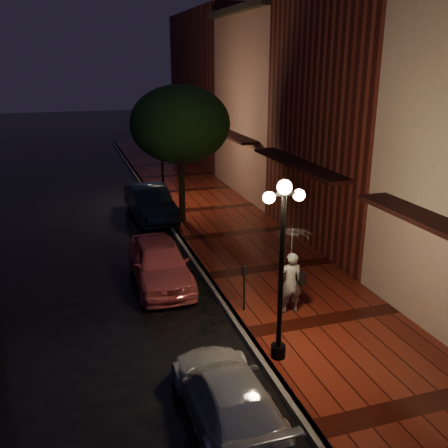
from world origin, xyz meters
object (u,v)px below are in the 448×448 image
object	(u,v)px
streetlamp_far	(162,154)
street_tree	(180,127)
navy_car	(150,203)
parking_meter	(244,284)
woman_with_umbrella	(292,257)
silver_car	(227,396)
streetlamp_near	(282,261)
pink_car	(160,263)

from	to	relation	value
streetlamp_far	street_tree	xyz separation A→B (m)	(0.26, -3.01, 1.64)
navy_car	parking_meter	world-z (taller)	navy_car
woman_with_umbrella	parking_meter	size ratio (longest dim) A/B	1.87
silver_car	parking_meter	bearing A→B (deg)	-114.60
streetlamp_near	pink_car	xyz separation A→B (m)	(-1.84, 5.21, -1.88)
navy_car	silver_car	size ratio (longest dim) A/B	1.14
navy_car	streetlamp_near	bearing A→B (deg)	-89.22
street_tree	parking_meter	xyz separation A→B (m)	(-0.24, -8.54, -3.29)
street_tree	parking_meter	size ratio (longest dim) A/B	4.36
woman_with_umbrella	street_tree	bearing A→B (deg)	-76.79
streetlamp_near	street_tree	world-z (taller)	street_tree
pink_car	woman_with_umbrella	size ratio (longest dim) A/B	1.71
silver_car	street_tree	bearing A→B (deg)	-99.65
streetlamp_near	navy_car	xyz separation A→B (m)	(-0.95, 12.23, -1.85)
navy_car	parking_meter	distance (m)	9.83
streetlamp_near	streetlamp_far	xyz separation A→B (m)	(0.00, 14.00, 0.00)
streetlamp_near	parking_meter	world-z (taller)	streetlamp_near
street_tree	silver_car	bearing A→B (deg)	-99.22
pink_car	parking_meter	size ratio (longest dim) A/B	3.20
silver_car	woman_with_umbrella	world-z (taller)	woman_with_umbrella
streetlamp_near	street_tree	size ratio (longest dim) A/B	0.74
street_tree	navy_car	distance (m)	3.90
street_tree	silver_car	world-z (taller)	street_tree
parking_meter	woman_with_umbrella	bearing A→B (deg)	-43.18
woman_with_umbrella	parking_meter	bearing A→B (deg)	-15.64
pink_car	silver_car	distance (m)	6.77
street_tree	navy_car	xyz separation A→B (m)	(-1.21, 1.24, -3.50)
streetlamp_near	streetlamp_far	world-z (taller)	same
streetlamp_near	navy_car	world-z (taller)	streetlamp_near
pink_car	silver_car	world-z (taller)	pink_car
streetlamp_far	silver_car	world-z (taller)	streetlamp_far
street_tree	silver_car	distance (m)	13.23
streetlamp_near	pink_car	world-z (taller)	streetlamp_near
streetlamp_far	pink_car	xyz separation A→B (m)	(-1.84, -8.79, -1.88)
streetlamp_near	streetlamp_far	distance (m)	14.00
navy_car	streetlamp_far	bearing A→B (deg)	58.11
streetlamp_far	silver_car	xyz separation A→B (m)	(-1.78, -15.56, -2.02)
streetlamp_far	woman_with_umbrella	bearing A→B (deg)	-84.31
streetlamp_far	navy_car	size ratio (longest dim) A/B	0.95
street_tree	pink_car	world-z (taller)	street_tree
streetlamp_far	navy_car	world-z (taller)	streetlamp_far
parking_meter	streetlamp_far	bearing A→B (deg)	69.84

